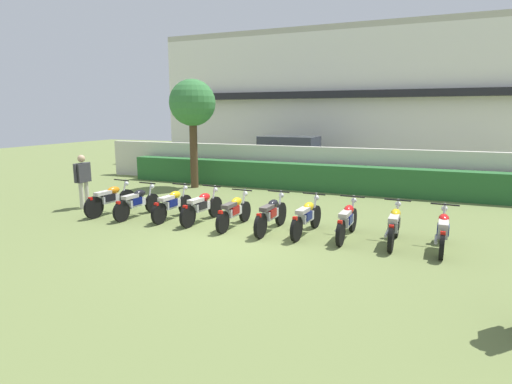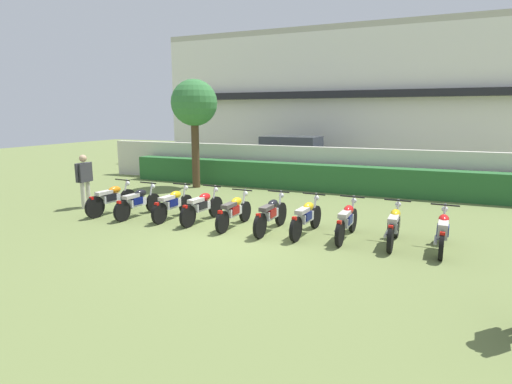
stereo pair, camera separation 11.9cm
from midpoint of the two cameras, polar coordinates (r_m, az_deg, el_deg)
name	(u,v)px [view 2 (the right image)]	position (r m, az deg, el deg)	size (l,w,h in m)	color
ground	(236,239)	(9.89, -2.48, -6.50)	(60.00, 60.00, 0.00)	olive
building	(354,100)	(25.07, 13.69, 12.31)	(20.97, 6.50, 7.45)	white
compound_wall	(316,167)	(16.77, 8.56, 3.44)	(19.92, 0.30, 1.65)	beige
hedge_row	(311,177)	(16.14, 7.92, 2.06)	(15.94, 0.70, 1.03)	#28602D
parked_car	(294,156)	(19.92, 5.49, 4.99)	(4.59, 2.27, 1.89)	navy
tree_near_inspector	(194,105)	(16.63, -8.40, 11.93)	(1.82, 1.82, 4.29)	#4C3823
motorcycle_in_row_0	(112,199)	(12.94, -19.23, -0.87)	(0.60, 1.90, 0.98)	black
motorcycle_in_row_1	(138,202)	(12.34, -15.89, -1.31)	(0.60, 1.86, 0.94)	black
motorcycle_in_row_2	(173,204)	(11.82, -11.23, -1.60)	(0.60, 1.83, 0.95)	black
motorcycle_in_row_3	(202,206)	(11.35, -7.23, -1.98)	(0.60, 1.89, 0.96)	black
motorcycle_in_row_4	(234,211)	(10.76, -2.77, -2.65)	(0.60, 1.83, 0.94)	black
motorcycle_in_row_5	(271,214)	(10.37, 2.41, -3.09)	(0.60, 1.95, 0.97)	black
motorcycle_in_row_6	(306,217)	(10.19, 7.34, -3.47)	(0.60, 1.92, 0.96)	black
motorcycle_in_row_7	(347,221)	(10.02, 12.87, -3.90)	(0.60, 1.90, 0.96)	black
motorcycle_in_row_8	(394,225)	(9.86, 19.01, -4.43)	(0.60, 1.84, 0.97)	black
motorcycle_in_row_9	(443,231)	(9.79, 24.88, -4.99)	(0.60, 1.85, 0.96)	black
inspector_person	(84,177)	(13.94, -22.58, 2.00)	(0.23, 0.68, 1.70)	beige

